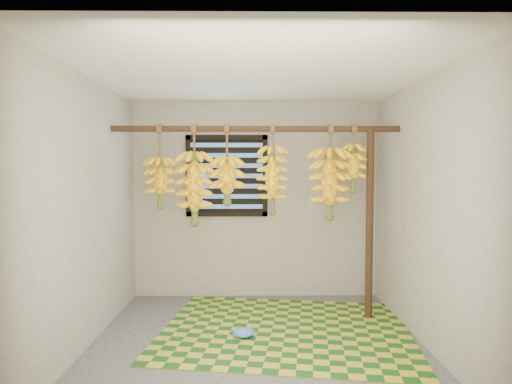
{
  "coord_description": "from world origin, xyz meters",
  "views": [
    {
      "loc": [
        -0.04,
        -3.77,
        1.58
      ],
      "look_at": [
        0.0,
        0.55,
        1.35
      ],
      "focal_mm": 30.0,
      "sensor_mm": 36.0,
      "label": 1
    }
  ],
  "objects_px": {
    "woven_mat": "(286,330)",
    "plastic_bag": "(244,333)",
    "support_post": "(369,224)",
    "banana_bunch_b": "(194,188)",
    "banana_bunch_a": "(160,182)",
    "banana_bunch_f": "(353,168)",
    "banana_bunch_e": "(330,184)",
    "banana_bunch_c": "(227,180)",
    "banana_bunch_d": "(272,180)"
  },
  "relations": [
    {
      "from": "support_post",
      "to": "banana_bunch_b",
      "type": "relative_size",
      "value": 1.91
    },
    {
      "from": "banana_bunch_a",
      "to": "banana_bunch_f",
      "type": "distance_m",
      "value": 2.03
    },
    {
      "from": "support_post",
      "to": "banana_bunch_f",
      "type": "bearing_deg",
      "value": 180.0
    },
    {
      "from": "woven_mat",
      "to": "banana_bunch_f",
      "type": "bearing_deg",
      "value": 25.88
    },
    {
      "from": "banana_bunch_c",
      "to": "banana_bunch_b",
      "type": "bearing_deg",
      "value": 180.0
    },
    {
      "from": "banana_bunch_c",
      "to": "banana_bunch_e",
      "type": "height_order",
      "value": "same"
    },
    {
      "from": "banana_bunch_d",
      "to": "banana_bunch_f",
      "type": "distance_m",
      "value": 0.86
    },
    {
      "from": "banana_bunch_a",
      "to": "banana_bunch_c",
      "type": "bearing_deg",
      "value": -0.0
    },
    {
      "from": "woven_mat",
      "to": "banana_bunch_e",
      "type": "xyz_separation_m",
      "value": [
        0.49,
        0.35,
        1.43
      ]
    },
    {
      "from": "support_post",
      "to": "banana_bunch_b",
      "type": "xyz_separation_m",
      "value": [
        -1.84,
        0.0,
        0.38
      ]
    },
    {
      "from": "support_post",
      "to": "banana_bunch_e",
      "type": "height_order",
      "value": "banana_bunch_e"
    },
    {
      "from": "woven_mat",
      "to": "banana_bunch_a",
      "type": "bearing_deg",
      "value": 164.64
    },
    {
      "from": "banana_bunch_d",
      "to": "banana_bunch_f",
      "type": "xyz_separation_m",
      "value": [
        0.85,
        0.0,
        0.13
      ]
    },
    {
      "from": "woven_mat",
      "to": "banana_bunch_a",
      "type": "distance_m",
      "value": 1.97
    },
    {
      "from": "banana_bunch_b",
      "to": "banana_bunch_d",
      "type": "distance_m",
      "value": 0.82
    },
    {
      "from": "woven_mat",
      "to": "banana_bunch_a",
      "type": "relative_size",
      "value": 2.72
    },
    {
      "from": "banana_bunch_c",
      "to": "banana_bunch_f",
      "type": "xyz_separation_m",
      "value": [
        1.32,
        0.0,
        0.13
      ]
    },
    {
      "from": "banana_bunch_a",
      "to": "banana_bunch_f",
      "type": "height_order",
      "value": "same"
    },
    {
      "from": "banana_bunch_d",
      "to": "support_post",
      "type": "bearing_deg",
      "value": 0.0
    },
    {
      "from": "woven_mat",
      "to": "plastic_bag",
      "type": "relative_size",
      "value": 11.04
    },
    {
      "from": "woven_mat",
      "to": "banana_bunch_b",
      "type": "height_order",
      "value": "banana_bunch_b"
    },
    {
      "from": "woven_mat",
      "to": "banana_bunch_d",
      "type": "height_order",
      "value": "banana_bunch_d"
    },
    {
      "from": "banana_bunch_f",
      "to": "banana_bunch_e",
      "type": "bearing_deg",
      "value": 180.0
    },
    {
      "from": "woven_mat",
      "to": "plastic_bag",
      "type": "height_order",
      "value": "plastic_bag"
    },
    {
      "from": "banana_bunch_a",
      "to": "banana_bunch_c",
      "type": "xyz_separation_m",
      "value": [
        0.7,
        -0.0,
        0.02
      ]
    },
    {
      "from": "banana_bunch_d",
      "to": "banana_bunch_f",
      "type": "bearing_deg",
      "value": 0.0
    },
    {
      "from": "plastic_bag",
      "to": "banana_bunch_d",
      "type": "relative_size",
      "value": 0.23
    },
    {
      "from": "banana_bunch_a",
      "to": "banana_bunch_d",
      "type": "height_order",
      "value": "same"
    },
    {
      "from": "banana_bunch_a",
      "to": "banana_bunch_e",
      "type": "bearing_deg",
      "value": 0.0
    },
    {
      "from": "banana_bunch_d",
      "to": "banana_bunch_a",
      "type": "bearing_deg",
      "value": 180.0
    },
    {
      "from": "banana_bunch_b",
      "to": "banana_bunch_d",
      "type": "bearing_deg",
      "value": 0.0
    },
    {
      "from": "banana_bunch_f",
      "to": "banana_bunch_d",
      "type": "bearing_deg",
      "value": 180.0
    },
    {
      "from": "banana_bunch_a",
      "to": "banana_bunch_d",
      "type": "bearing_deg",
      "value": 0.0
    },
    {
      "from": "banana_bunch_e",
      "to": "banana_bunch_f",
      "type": "bearing_deg",
      "value": 0.0
    },
    {
      "from": "support_post",
      "to": "plastic_bag",
      "type": "height_order",
      "value": "support_post"
    },
    {
      "from": "banana_bunch_b",
      "to": "banana_bunch_e",
      "type": "distance_m",
      "value": 1.42
    },
    {
      "from": "woven_mat",
      "to": "banana_bunch_b",
      "type": "distance_m",
      "value": 1.7
    },
    {
      "from": "banana_bunch_b",
      "to": "banana_bunch_f",
      "type": "bearing_deg",
      "value": 0.0
    },
    {
      "from": "banana_bunch_a",
      "to": "banana_bunch_f",
      "type": "xyz_separation_m",
      "value": [
        2.02,
        0.0,
        0.15
      ]
    },
    {
      "from": "support_post",
      "to": "banana_bunch_f",
      "type": "height_order",
      "value": "banana_bunch_f"
    },
    {
      "from": "woven_mat",
      "to": "support_post",
      "type": "bearing_deg",
      "value": 21.29
    },
    {
      "from": "woven_mat",
      "to": "banana_bunch_d",
      "type": "bearing_deg",
      "value": 108.28
    },
    {
      "from": "support_post",
      "to": "banana_bunch_c",
      "type": "bearing_deg",
      "value": -180.0
    },
    {
      "from": "banana_bunch_c",
      "to": "banana_bunch_f",
      "type": "height_order",
      "value": "same"
    },
    {
      "from": "support_post",
      "to": "woven_mat",
      "type": "xyz_separation_m",
      "value": [
        -0.91,
        -0.35,
        -0.99
      ]
    },
    {
      "from": "banana_bunch_a",
      "to": "woven_mat",
      "type": "bearing_deg",
      "value": -15.36
    },
    {
      "from": "banana_bunch_c",
      "to": "banana_bunch_a",
      "type": "bearing_deg",
      "value": 180.0
    },
    {
      "from": "support_post",
      "to": "banana_bunch_e",
      "type": "xyz_separation_m",
      "value": [
        -0.42,
        0.0,
        0.43
      ]
    },
    {
      "from": "support_post",
      "to": "banana_bunch_e",
      "type": "relative_size",
      "value": 2.02
    },
    {
      "from": "woven_mat",
      "to": "plastic_bag",
      "type": "bearing_deg",
      "value": -154.13
    }
  ]
}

